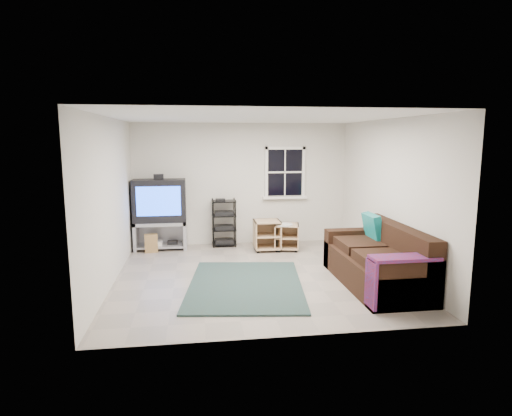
{
  "coord_description": "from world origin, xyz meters",
  "views": [
    {
      "loc": [
        -0.96,
        -6.84,
        2.26
      ],
      "look_at": [
        0.05,
        0.4,
        1.08
      ],
      "focal_mm": 30.0,
      "sensor_mm": 36.0,
      "label": 1
    }
  ],
  "objects": [
    {
      "name": "paper_bag",
      "position": [
        -1.9,
        1.77,
        0.18
      ],
      "size": [
        0.27,
        0.2,
        0.36
      ],
      "primitive_type": "cube",
      "rotation": [
        0.0,
        0.0,
        0.13
      ],
      "color": "#9B7445",
      "rests_on": "ground"
    },
    {
      "name": "side_table_right",
      "position": [
        0.85,
        1.59,
        0.31
      ],
      "size": [
        0.58,
        0.58,
        0.56
      ],
      "rotation": [
        0.0,
        0.0,
        -0.21
      ],
      "color": "#D3AE82",
      "rests_on": "ground"
    },
    {
      "name": "room",
      "position": [
        0.95,
        2.27,
        1.48
      ],
      "size": [
        4.6,
        4.62,
        4.6
      ],
      "color": "gray",
      "rests_on": "ground"
    },
    {
      "name": "sofa",
      "position": [
        1.82,
        -0.72,
        0.36
      ],
      "size": [
        0.99,
        2.23,
        1.02
      ],
      "color": "black",
      "rests_on": "ground"
    },
    {
      "name": "shag_rug",
      "position": [
        -0.24,
        -0.49,
        0.01
      ],
      "size": [
        2.03,
        2.59,
        0.03
      ],
      "primitive_type": "cube",
      "rotation": [
        0.0,
        0.0,
        -0.13
      ],
      "color": "#332516",
      "rests_on": "ground"
    },
    {
      "name": "side_table_left",
      "position": [
        0.45,
        1.64,
        0.33
      ],
      "size": [
        0.53,
        0.53,
        0.62
      ],
      "rotation": [
        0.0,
        0.0,
        -0.0
      ],
      "color": "#D3AE82",
      "rests_on": "ground"
    },
    {
      "name": "tv_unit",
      "position": [
        -1.72,
        2.01,
        0.86
      ],
      "size": [
        1.06,
        0.53,
        1.56
      ],
      "color": "#A0A0A8",
      "rests_on": "ground"
    },
    {
      "name": "av_rack",
      "position": [
        -0.4,
        2.1,
        0.44
      ],
      "size": [
        0.51,
        0.37,
        1.01
      ],
      "color": "black",
      "rests_on": "ground"
    }
  ]
}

